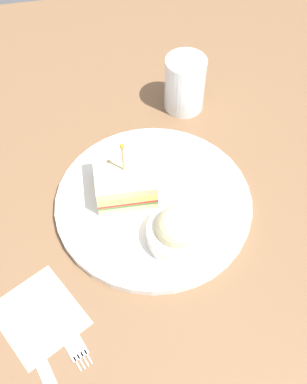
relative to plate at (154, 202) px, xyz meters
The scene contains 8 objects.
ground_plane 1.63cm from the plate, ahead, with size 114.78×114.78×2.00cm, color brown.
plate is the anchor object (origin of this frame).
sandwich_half_center 5.54cm from the plate, 35.41° to the right, with size 8.93×8.54×10.08cm.
coleslaw_bowl 8.03cm from the plate, 105.84° to the left, with size 8.64×8.64×6.22cm.
drink_glass 22.26cm from the plate, 114.59° to the right, with size 6.84×6.84×9.70cm.
napkin 22.67cm from the plate, 38.84° to the left, with size 10.60×9.54×0.15cm, color beige.
fork 22.30cm from the plate, 50.38° to the left, with size 6.16×12.79×0.35cm.
knife 25.89cm from the plate, 44.78° to the left, with size 5.13×11.97×0.35cm.
Camera 1 is at (7.40, 39.11, 58.20)cm, focal length 44.04 mm.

